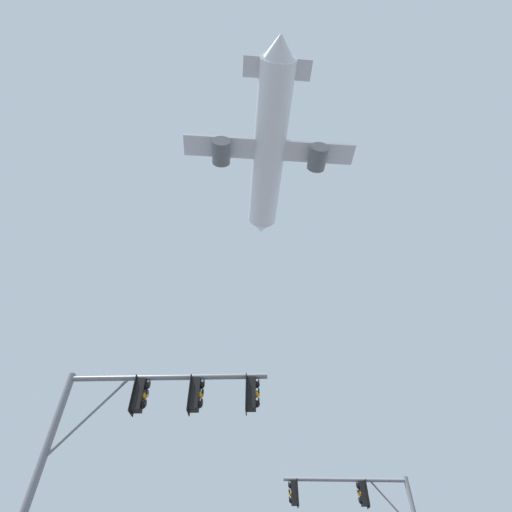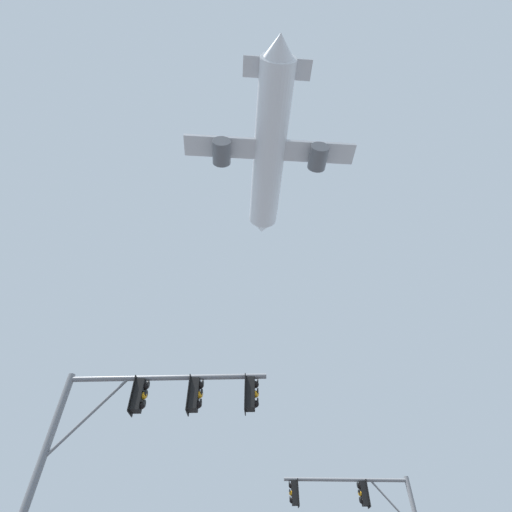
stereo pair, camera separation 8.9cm
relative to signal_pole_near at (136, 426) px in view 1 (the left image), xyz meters
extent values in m
cylinder|color=slate|center=(-2.22, -0.17, -1.80)|extent=(0.20, 0.20, 6.63)
cylinder|color=slate|center=(0.66, 0.05, 1.37)|extent=(5.77, 0.60, 0.15)
cylinder|color=slate|center=(-1.36, -0.11, 0.28)|extent=(1.80, 0.22, 2.22)
cube|color=black|center=(3.08, 0.24, 0.84)|extent=(0.28, 0.34, 0.90)
cylinder|color=black|center=(3.08, 0.24, 1.35)|extent=(0.05, 0.05, 0.12)
cube|color=black|center=(2.94, 0.23, 0.84)|extent=(0.06, 0.46, 1.04)
sphere|color=black|center=(3.22, 0.25, 1.11)|extent=(0.20, 0.20, 0.20)
cylinder|color=black|center=(3.29, 0.25, 1.17)|extent=(0.06, 0.21, 0.21)
sphere|color=orange|center=(3.22, 0.25, 0.83)|extent=(0.20, 0.20, 0.20)
cylinder|color=black|center=(3.29, 0.25, 0.89)|extent=(0.06, 0.21, 0.21)
sphere|color=black|center=(3.22, 0.25, 0.55)|extent=(0.20, 0.20, 0.20)
cylinder|color=black|center=(3.29, 0.25, 0.61)|extent=(0.06, 0.21, 0.21)
cube|color=black|center=(1.49, 0.12, 0.84)|extent=(0.28, 0.34, 0.90)
cylinder|color=black|center=(1.49, 0.12, 1.35)|extent=(0.05, 0.05, 0.12)
cube|color=black|center=(1.35, 0.10, 0.84)|extent=(0.06, 0.46, 1.04)
sphere|color=black|center=(1.64, 0.13, 1.11)|extent=(0.20, 0.20, 0.20)
cylinder|color=black|center=(1.70, 0.13, 1.17)|extent=(0.06, 0.21, 0.21)
sphere|color=orange|center=(1.64, 0.13, 0.83)|extent=(0.20, 0.20, 0.20)
cylinder|color=black|center=(1.70, 0.13, 0.89)|extent=(0.06, 0.21, 0.21)
sphere|color=black|center=(1.64, 0.13, 0.55)|extent=(0.20, 0.20, 0.20)
cylinder|color=black|center=(1.70, 0.13, 0.61)|extent=(0.06, 0.21, 0.21)
cube|color=black|center=(-0.09, -0.01, 0.84)|extent=(0.28, 0.34, 0.90)
cylinder|color=black|center=(-0.09, -0.01, 1.35)|extent=(0.05, 0.05, 0.12)
cube|color=black|center=(-0.23, -0.02, 0.84)|extent=(0.06, 0.46, 1.04)
sphere|color=black|center=(0.05, 0.00, 1.11)|extent=(0.20, 0.20, 0.20)
cylinder|color=black|center=(0.12, 0.01, 1.17)|extent=(0.06, 0.21, 0.21)
sphere|color=orange|center=(0.05, 0.00, 0.83)|extent=(0.20, 0.20, 0.20)
cylinder|color=black|center=(0.12, 0.01, 0.89)|extent=(0.06, 0.21, 0.21)
sphere|color=black|center=(0.05, 0.00, 0.55)|extent=(0.20, 0.20, 0.20)
cylinder|color=black|center=(0.12, 0.01, 0.61)|extent=(0.06, 0.21, 0.21)
cylinder|color=slate|center=(6.18, 9.18, 0.77)|extent=(5.41, 0.97, 0.15)
cylinder|color=slate|center=(8.07, 9.47, -0.21)|extent=(1.69, 0.34, 2.01)
cube|color=black|center=(3.92, 8.84, 0.24)|extent=(0.31, 0.36, 0.90)
cylinder|color=black|center=(3.92, 8.84, 0.75)|extent=(0.05, 0.05, 0.12)
cube|color=black|center=(4.06, 8.86, 0.24)|extent=(0.09, 0.46, 1.04)
sphere|color=black|center=(3.78, 8.81, 0.51)|extent=(0.20, 0.20, 0.20)
cylinder|color=black|center=(3.71, 8.81, 0.57)|extent=(0.07, 0.21, 0.21)
sphere|color=orange|center=(3.78, 8.81, 0.23)|extent=(0.20, 0.20, 0.20)
cylinder|color=black|center=(3.71, 8.81, 0.29)|extent=(0.07, 0.21, 0.21)
sphere|color=black|center=(3.78, 8.81, -0.05)|extent=(0.20, 0.20, 0.20)
cylinder|color=black|center=(3.71, 8.81, 0.01)|extent=(0.07, 0.21, 0.21)
cube|color=black|center=(6.88, 9.29, 0.24)|extent=(0.31, 0.36, 0.90)
cylinder|color=black|center=(6.88, 9.29, 0.75)|extent=(0.05, 0.05, 0.12)
cube|color=black|center=(7.02, 9.31, 0.24)|extent=(0.09, 0.46, 1.04)
sphere|color=black|center=(6.74, 9.27, 0.51)|extent=(0.20, 0.20, 0.20)
cylinder|color=black|center=(6.68, 9.26, 0.57)|extent=(0.07, 0.21, 0.21)
sphere|color=orange|center=(6.74, 9.27, 0.23)|extent=(0.20, 0.20, 0.20)
cylinder|color=black|center=(6.68, 9.26, 0.29)|extent=(0.07, 0.21, 0.21)
sphere|color=black|center=(6.74, 9.27, -0.05)|extent=(0.20, 0.20, 0.20)
cylinder|color=black|center=(6.68, 9.26, 0.01)|extent=(0.07, 0.21, 0.21)
cylinder|color=white|center=(3.30, 12.87, 34.58)|extent=(6.97, 20.19, 3.53)
cone|color=white|center=(1.36, 23.74, 34.58)|extent=(3.73, 2.98, 3.36)
cone|color=white|center=(5.22, 2.11, 34.58)|extent=(3.34, 2.70, 3.00)
cube|color=silver|center=(3.40, 12.33, 34.05)|extent=(18.91, 5.69, 0.40)
cylinder|color=#595B60|center=(-1.78, 11.41, 32.99)|extent=(2.42, 2.96, 1.99)
cylinder|color=#595B60|center=(8.57, 13.25, 32.99)|extent=(2.42, 2.96, 1.99)
cube|color=#B21E1E|center=(4.81, 4.40, 36.57)|extent=(0.80, 3.09, 4.20)
cube|color=silver|center=(4.85, 4.18, 34.91)|extent=(6.87, 3.12, 0.22)
camera|label=1|loc=(4.34, -10.19, -3.87)|focal=27.06mm
camera|label=2|loc=(4.43, -10.18, -3.87)|focal=27.06mm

